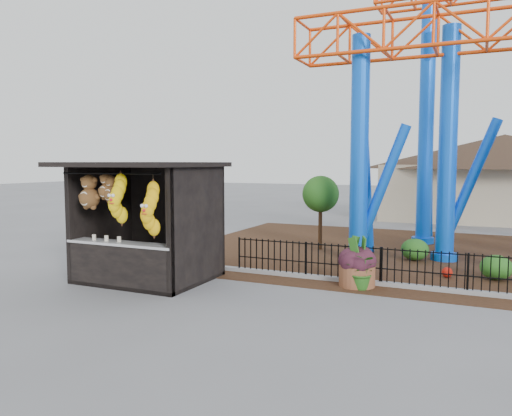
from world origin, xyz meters
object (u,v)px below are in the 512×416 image
at_px(prize_booth, 142,223).
at_px(potted_plant, 362,272).
at_px(terracotta_planter, 357,276).
at_px(roller_coaster, 491,57).

distance_m(prize_booth, potted_plant, 5.75).
relative_size(terracotta_planter, potted_plant, 1.01).
relative_size(prize_booth, potted_plant, 3.93).
relative_size(prize_booth, roller_coaster, 0.32).
height_order(prize_booth, potted_plant, prize_booth).
relative_size(roller_coaster, terracotta_planter, 12.25).
bearing_deg(roller_coaster, potted_plant, -115.03).
height_order(terracotta_planter, potted_plant, potted_plant).
height_order(prize_booth, terracotta_planter, prize_booth).
distance_m(prize_booth, terracotta_planter, 5.68).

